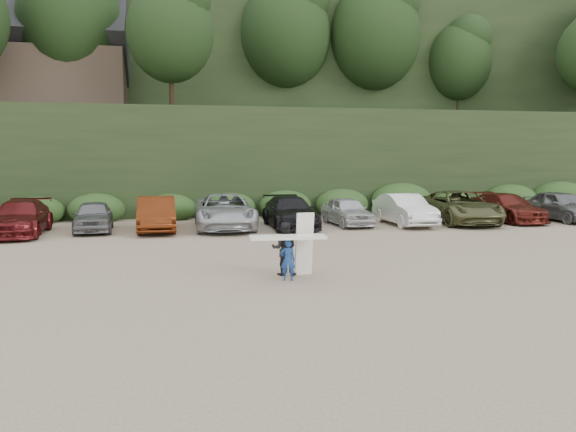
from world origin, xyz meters
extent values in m
plane|color=tan|center=(0.00, 0.00, 0.00)|extent=(120.00, 120.00, 0.00)
cube|color=black|center=(0.00, 22.00, 3.00)|extent=(80.00, 14.00, 6.00)
cube|color=black|center=(0.00, 40.00, 8.00)|extent=(90.00, 30.00, 16.00)
ellipsoid|color=black|center=(0.00, 22.00, 11.00)|extent=(66.00, 12.00, 10.00)
cube|color=#2B491E|center=(-0.55, 14.50, 0.60)|extent=(46.20, 2.00, 1.20)
cube|color=brown|center=(-12.00, 24.00, 8.00)|extent=(8.00, 6.00, 4.00)
imported|color=#5E1516|center=(-11.51, 9.75, 0.73)|extent=(2.21, 5.10, 1.46)
imported|color=slate|center=(-8.65, 10.34, 0.68)|extent=(1.86, 4.08, 1.36)
imported|color=#5E250E|center=(-5.93, 9.93, 0.76)|extent=(1.72, 4.67, 1.53)
imported|color=#B0B3B7|center=(-2.89, 10.13, 0.80)|extent=(2.79, 5.80, 1.59)
imported|color=black|center=(0.11, 9.81, 0.72)|extent=(2.06, 4.99, 1.44)
imported|color=silver|center=(3.00, 10.16, 0.68)|extent=(1.84, 4.09, 1.36)
imported|color=white|center=(5.72, 9.65, 0.75)|extent=(1.66, 4.59, 1.50)
imported|color=brown|center=(8.72, 9.86, 0.80)|extent=(3.05, 5.91, 1.59)
imported|color=#5B1B15|center=(11.43, 10.04, 0.71)|extent=(2.37, 5.05, 1.42)
imported|color=slate|center=(14.33, 9.70, 0.78)|extent=(1.98, 4.63, 1.56)
imported|color=navy|center=(-2.25, -1.01, 0.55)|extent=(0.45, 0.34, 1.11)
cube|color=white|center=(-2.25, -1.01, 1.17)|extent=(2.05, 0.67, 0.08)
imported|color=black|center=(-2.20, -0.32, 0.75)|extent=(0.84, 0.72, 1.50)
cube|color=white|center=(-1.66, -0.45, 0.88)|extent=(0.52, 0.31, 1.77)
camera|label=1|loc=(-5.28, -15.50, 3.34)|focal=35.00mm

